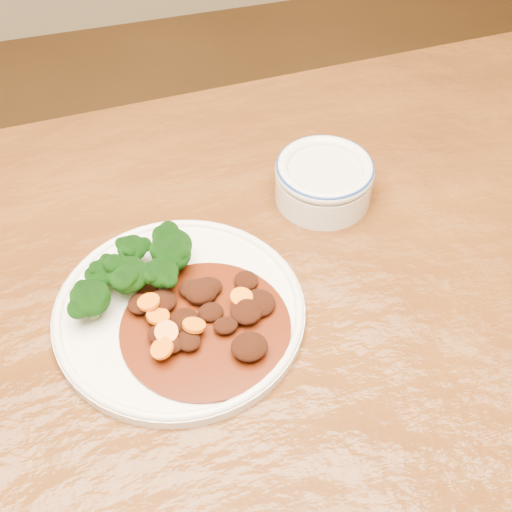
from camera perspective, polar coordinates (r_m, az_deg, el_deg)
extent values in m
cube|color=#5B3110|center=(0.74, -3.32, -9.14)|extent=(1.54, 0.97, 0.04)
cylinder|color=#3A200E|center=(1.49, 19.29, 2.55)|extent=(0.06, 0.06, 0.71)
cylinder|color=white|center=(0.75, -6.14, -4.56)|extent=(0.26, 0.26, 0.01)
torus|color=white|center=(0.75, -6.17, -4.29)|extent=(0.26, 0.26, 0.01)
cylinder|color=olive|center=(0.78, -6.65, -0.88)|extent=(0.01, 0.01, 0.02)
ellipsoid|color=black|center=(0.76, -6.79, 0.19)|extent=(0.04, 0.04, 0.03)
cylinder|color=olive|center=(0.79, -9.71, -0.28)|extent=(0.01, 0.01, 0.02)
ellipsoid|color=black|center=(0.78, -9.88, 0.62)|extent=(0.03, 0.03, 0.03)
cylinder|color=olive|center=(0.77, -9.91, -2.51)|extent=(0.01, 0.01, 0.02)
ellipsoid|color=black|center=(0.75, -10.12, -1.47)|extent=(0.04, 0.04, 0.03)
cylinder|color=olive|center=(0.77, -11.79, -2.15)|extent=(0.01, 0.01, 0.02)
ellipsoid|color=black|center=(0.76, -12.00, -1.26)|extent=(0.03, 0.03, 0.03)
cylinder|color=olive|center=(0.76, -7.43, -2.26)|extent=(0.01, 0.01, 0.02)
ellipsoid|color=black|center=(0.75, -7.57, -1.31)|extent=(0.04, 0.04, 0.03)
cylinder|color=olive|center=(0.75, -12.83, -4.31)|extent=(0.01, 0.01, 0.02)
ellipsoid|color=black|center=(0.74, -13.10, -3.30)|extent=(0.04, 0.04, 0.03)
cylinder|color=olive|center=(0.79, -6.48, -0.19)|extent=(0.01, 0.01, 0.02)
ellipsoid|color=black|center=(0.77, -6.61, 0.85)|extent=(0.04, 0.04, 0.03)
cylinder|color=#4F1B08|center=(0.73, -4.07, -5.76)|extent=(0.17, 0.17, 0.00)
ellipsoid|color=black|center=(0.75, -5.19, -2.63)|extent=(0.03, 0.03, 0.01)
ellipsoid|color=black|center=(0.71, -5.36, -6.92)|extent=(0.02, 0.02, 0.01)
ellipsoid|color=black|center=(0.74, 0.20, -3.78)|extent=(0.03, 0.04, 0.02)
ellipsoid|color=black|center=(0.75, -3.96, -2.56)|extent=(0.03, 0.03, 0.02)
ellipsoid|color=black|center=(0.71, -6.83, -7.05)|extent=(0.03, 0.02, 0.01)
ellipsoid|color=black|center=(0.73, -3.63, -4.51)|extent=(0.03, 0.02, 0.01)
ellipsoid|color=black|center=(0.72, -2.45, -5.58)|extent=(0.03, 0.02, 0.01)
ellipsoid|color=black|center=(0.70, -0.54, -7.26)|extent=(0.04, 0.03, 0.02)
ellipsoid|color=black|center=(0.75, -4.40, -2.93)|extent=(0.03, 0.03, 0.02)
ellipsoid|color=black|center=(0.76, -0.80, -1.98)|extent=(0.03, 0.03, 0.01)
ellipsoid|color=black|center=(0.72, -7.73, -6.19)|extent=(0.02, 0.02, 0.01)
ellipsoid|color=black|center=(0.71, -5.48, -6.66)|extent=(0.02, 0.02, 0.01)
ellipsoid|color=black|center=(0.74, -7.76, -3.73)|extent=(0.03, 0.03, 0.01)
ellipsoid|color=black|center=(0.74, -9.31, -3.81)|extent=(0.02, 0.03, 0.01)
ellipsoid|color=black|center=(0.74, -8.10, -3.76)|extent=(0.03, 0.03, 0.01)
ellipsoid|color=black|center=(0.75, -4.50, -2.82)|extent=(0.03, 0.03, 0.02)
ellipsoid|color=black|center=(0.73, -7.98, -4.70)|extent=(0.02, 0.02, 0.01)
ellipsoid|color=black|center=(0.74, -7.53, -3.61)|extent=(0.03, 0.03, 0.02)
ellipsoid|color=black|center=(0.73, -0.78, -4.45)|extent=(0.03, 0.03, 0.02)
ellipsoid|color=black|center=(0.73, -5.73, -5.14)|extent=(0.03, 0.03, 0.01)
cylinder|color=#D65D0B|center=(0.71, -4.98, -5.54)|extent=(0.03, 0.03, 0.01)
cylinder|color=#D65D0B|center=(0.73, -8.58, -3.65)|extent=(0.03, 0.03, 0.01)
cylinder|color=#D65D0B|center=(0.71, -7.18, -6.05)|extent=(0.03, 0.03, 0.02)
cylinder|color=#D65D0B|center=(0.73, -7.85, -4.77)|extent=(0.03, 0.03, 0.01)
cylinder|color=#D65D0B|center=(0.70, -7.53, -7.34)|extent=(0.03, 0.03, 0.01)
cylinder|color=#D65D0B|center=(0.73, -1.17, -3.31)|extent=(0.03, 0.03, 0.01)
cylinder|color=silver|center=(0.87, 5.40, 5.61)|extent=(0.12, 0.12, 0.04)
cylinder|color=beige|center=(0.85, 5.51, 6.74)|extent=(0.09, 0.09, 0.01)
torus|color=silver|center=(0.85, 5.53, 6.94)|extent=(0.12, 0.12, 0.02)
torus|color=navy|center=(0.85, 5.55, 7.13)|extent=(0.12, 0.12, 0.01)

